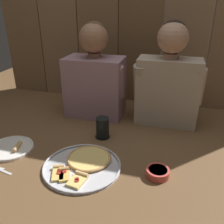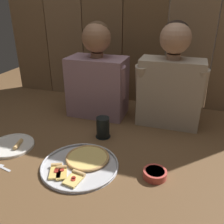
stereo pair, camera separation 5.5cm
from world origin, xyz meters
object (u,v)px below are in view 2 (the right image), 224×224
object	(u,v)px
diner_right	(171,80)
diner_left	(97,75)
pizza_tray	(82,163)
dipping_bowl	(155,173)
drinking_glass	(103,127)
dinner_plate	(12,145)

from	to	relation	value
diner_right	diner_left	bearing A→B (deg)	179.95
pizza_tray	diner_right	bearing A→B (deg)	59.41
dipping_bowl	drinking_glass	bearing A→B (deg)	142.26
pizza_tray	diner_right	world-z (taller)	diner_right
drinking_glass	diner_right	size ratio (longest dim) A/B	0.19
diner_left	diner_right	xyz separation A→B (m)	(0.47, -0.00, 0.02)
pizza_tray	drinking_glass	distance (m)	0.29
diner_left	diner_right	distance (m)	0.47
diner_left	drinking_glass	bearing A→B (deg)	-64.19
pizza_tray	dinner_plate	distance (m)	0.43
pizza_tray	diner_left	size ratio (longest dim) A/B	0.61
pizza_tray	dipping_bowl	bearing A→B (deg)	3.24
dipping_bowl	diner_left	world-z (taller)	diner_left
dinner_plate	drinking_glass	size ratio (longest dim) A/B	1.97
dipping_bowl	diner_right	size ratio (longest dim) A/B	0.17
dipping_bowl	pizza_tray	bearing A→B (deg)	-176.76
pizza_tray	diner_left	distance (m)	0.65
pizza_tray	dipping_bowl	world-z (taller)	dipping_bowl
drinking_glass	diner_right	world-z (taller)	diner_right
drinking_glass	dipping_bowl	distance (m)	0.43
dinner_plate	diner_left	xyz separation A→B (m)	(0.29, 0.55, 0.26)
diner_left	pizza_tray	bearing A→B (deg)	-76.96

